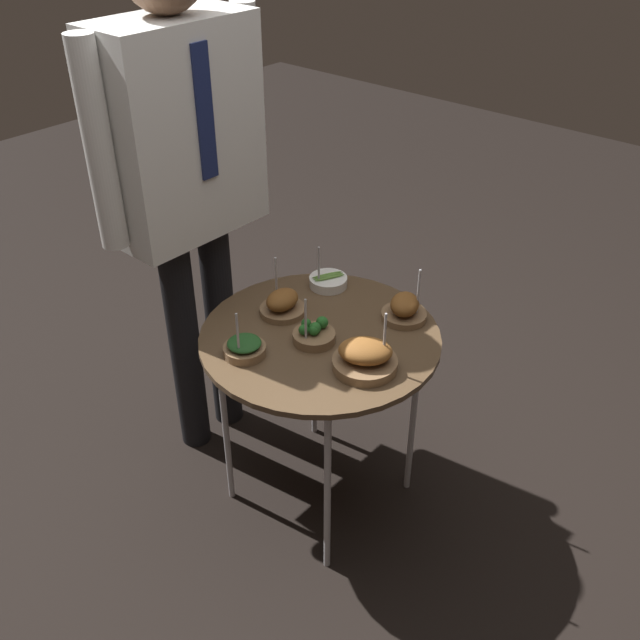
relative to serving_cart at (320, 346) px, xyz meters
name	(u,v)px	position (x,y,z in m)	size (l,w,h in m)	color
ground_plane	(320,490)	(0.00, 0.00, -0.61)	(8.00, 8.00, 0.00)	black
serving_cart	(320,346)	(0.00, 0.00, 0.00)	(0.70, 0.70, 0.65)	brown
bowl_roast_back_right	(282,304)	(0.01, 0.16, 0.07)	(0.14, 0.14, 0.17)	brown
bowl_roast_mid_right	(404,309)	(0.23, -0.13, 0.08)	(0.14, 0.14, 0.17)	brown
bowl_broccoli_back_left	(314,334)	(-0.03, -0.01, 0.07)	(0.12, 0.12, 0.16)	brown
bowl_roast_center	(365,357)	(-0.04, -0.19, 0.08)	(0.18, 0.18, 0.18)	brown
bowl_asparagus_front_center	(328,281)	(0.22, 0.16, 0.06)	(0.12, 0.12, 0.15)	white
bowl_spinach_front_right	(244,348)	(-0.21, 0.09, 0.06)	(0.12, 0.12, 0.16)	brown
waiter_figure	(183,157)	(-0.02, 0.51, 0.46)	(0.62, 0.23, 1.68)	black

